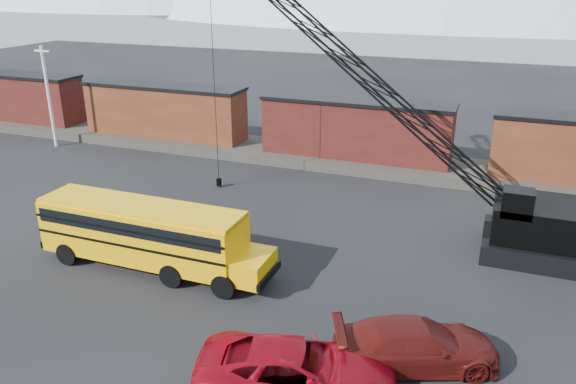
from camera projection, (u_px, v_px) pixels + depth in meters
name	position (u px, v px, depth m)	size (l,w,h in m)	color
ground	(212.00, 330.00, 22.13)	(160.00, 160.00, 0.00)	black
gravel_berm	(355.00, 160.00, 41.14)	(120.00, 5.00, 0.70)	#47423A
boxcar_west_far	(14.00, 96.00, 50.97)	(13.70, 3.10, 4.17)	#501816
boxcar_west_near	(165.00, 110.00, 45.62)	(13.70, 3.10, 4.17)	#4A1F15
boxcar_mid	(356.00, 128.00, 40.26)	(13.70, 3.10, 4.17)	#501816
utility_pole	(49.00, 95.00, 44.31)	(1.40, 0.24, 8.00)	silver
school_bus	(149.00, 233.00, 26.21)	(11.65, 2.65, 3.19)	#EFA805
red_pickup	(296.00, 371.00, 18.47)	(3.04, 6.60, 1.83)	maroon
maroon_suv	(416.00, 345.00, 19.88)	(2.40, 5.89, 1.71)	#50110E
crawler_crane	(355.00, 66.00, 29.60)	(22.64, 5.49, 15.83)	black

